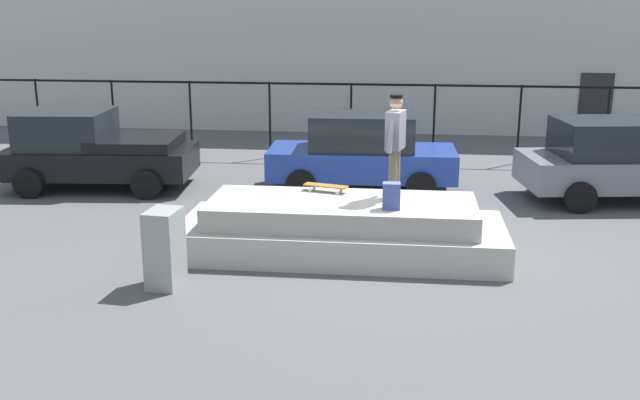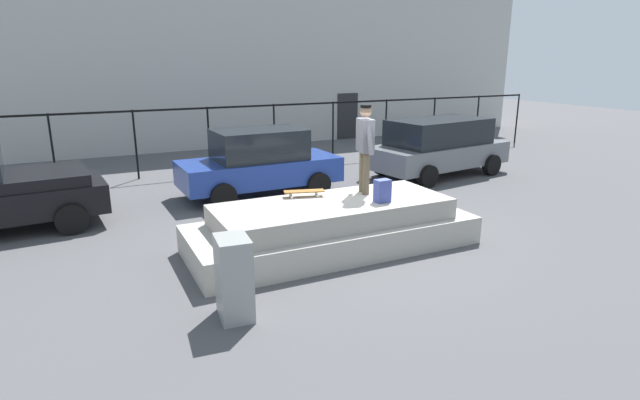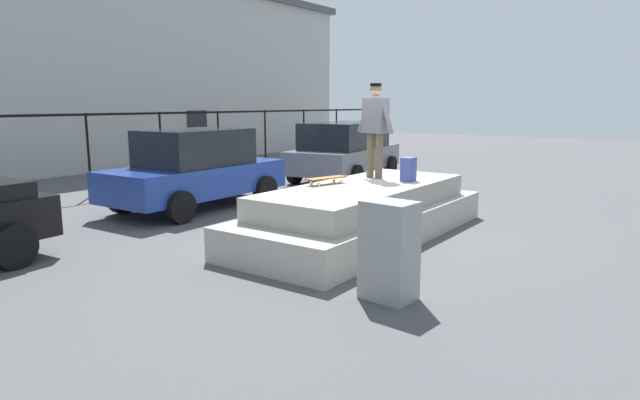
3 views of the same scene
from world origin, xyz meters
name	(u,v)px [view 2 (image 2 of 3)]	position (x,y,z in m)	size (l,w,h in m)	color
ground_plane	(353,236)	(0.00, 0.00, 0.00)	(60.00, 60.00, 0.00)	#4C4C4F
concrete_ledge	(333,227)	(-0.67, -0.37, 0.41)	(5.42, 2.12, 0.91)	#ADA89E
skateboarder	(365,143)	(0.18, -0.07, 1.91)	(0.34, 0.88, 1.73)	brown
skateboard	(304,192)	(-1.00, 0.20, 1.01)	(0.80, 0.40, 0.12)	brown
backpack	(382,191)	(0.16, -0.78, 1.12)	(0.28, 0.20, 0.43)	#3F4C99
car_blue_sedan_mid	(260,162)	(-0.59, 3.95, 0.87)	(4.18, 2.08, 1.73)	navy
car_grey_hatchback_far	(438,146)	(5.09, 3.76, 0.91)	(4.69, 2.60, 1.72)	slate
utility_box	(234,278)	(-3.13, -2.18, 0.59)	(0.44, 0.60, 1.17)	gray
fence_row	(242,126)	(0.00, 7.25, 1.41)	(24.06, 0.06, 2.05)	black
warehouse_building	(187,57)	(0.00, 14.88, 3.55)	(31.38, 7.26, 7.08)	#B2B2AD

